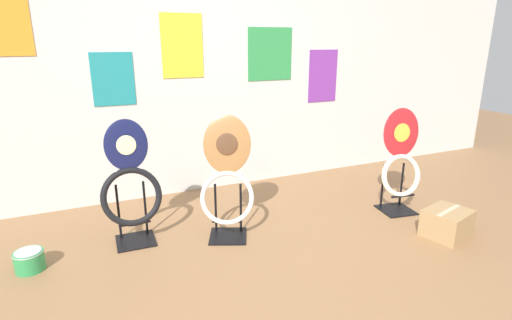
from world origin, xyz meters
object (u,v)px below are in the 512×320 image
Objects in this scene: paint_can at (29,260)px; storage_box at (447,223)px; toilet_seat_display_crimson_swirl at (400,167)px; toilet_seat_display_woodgrain at (227,184)px; toilet_seat_display_navy_moon at (131,188)px.

storage_box is (2.90, -0.78, 0.03)m from paint_can.
toilet_seat_display_crimson_swirl reaches higher than storage_box.
toilet_seat_display_woodgrain is at bearing 155.66° from storage_box.
toilet_seat_display_navy_moon reaches higher than paint_can.
toilet_seat_display_navy_moon is (-2.20, 0.37, 0.02)m from toilet_seat_display_crimson_swirl.
toilet_seat_display_navy_moon is at bearing 163.83° from toilet_seat_display_woodgrain.
toilet_seat_display_navy_moon is at bearing 9.17° from paint_can.
paint_can is (-2.89, 0.26, -0.34)m from toilet_seat_display_crimson_swirl.
toilet_seat_display_crimson_swirl is (1.53, -0.17, -0.01)m from toilet_seat_display_woodgrain.
toilet_seat_display_navy_moon reaches higher than toilet_seat_display_woodgrain.
toilet_seat_display_crimson_swirl is 0.61m from storage_box.
toilet_seat_display_navy_moon is at bearing 170.48° from toilet_seat_display_crimson_swirl.
toilet_seat_display_woodgrain is at bearing -3.49° from paint_can.
storage_box is (2.21, -0.89, -0.32)m from toilet_seat_display_navy_moon.
toilet_seat_display_crimson_swirl is at bearing -6.51° from toilet_seat_display_woodgrain.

